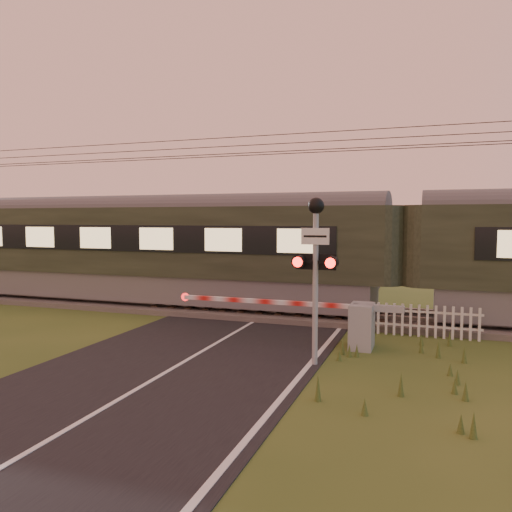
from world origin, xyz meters
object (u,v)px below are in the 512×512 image
at_px(crossing_signal, 316,251).
at_px(picket_fence, 415,320).
at_px(boom_gate, 352,323).
at_px(train, 405,253).

relative_size(crossing_signal, picket_fence, 1.06).
distance_m(boom_gate, crossing_signal, 2.72).
height_order(train, boom_gate, train).
relative_size(boom_gate, picket_fence, 1.74).
bearing_deg(picket_fence, train, 101.93).
xyz_separation_m(crossing_signal, picket_fence, (2.03, 3.59, -2.12)).
distance_m(train, picket_fence, 2.61).
height_order(crossing_signal, picket_fence, crossing_signal).
height_order(boom_gate, crossing_signal, crossing_signal).
xyz_separation_m(boom_gate, picket_fence, (1.46, 1.77, -0.18)).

